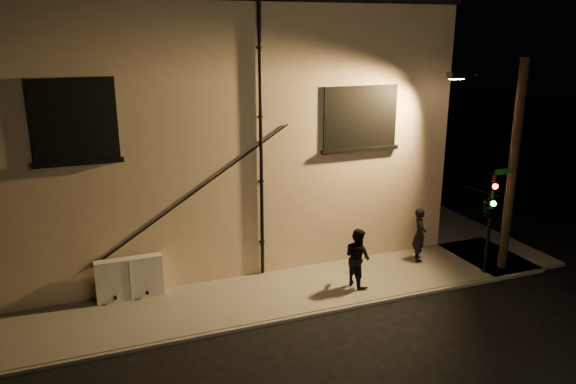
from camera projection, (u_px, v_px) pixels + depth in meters
name	position (u px, v px, depth m)	size (l,w,h in m)	color
ground	(355.00, 307.00, 16.18)	(90.00, 90.00, 0.00)	black
sidewalk	(328.00, 247.00, 20.52)	(21.00, 16.00, 0.12)	slate
building	(182.00, 117.00, 21.95)	(16.20, 12.23, 8.80)	beige
utility_cabinet	(129.00, 278.00, 16.31)	(1.90, 0.32, 1.25)	white
pedestrian_a	(420.00, 234.00, 18.95)	(0.67, 0.44, 1.85)	black
pedestrian_b	(358.00, 257.00, 17.05)	(0.89, 0.70, 1.84)	black
traffic_signal	(489.00, 206.00, 17.41)	(1.30, 2.02, 3.43)	black
streetlamp_pole	(509.00, 162.00, 17.71)	(2.02, 1.38, 6.91)	black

